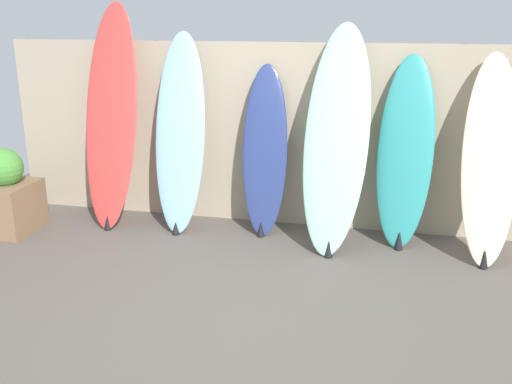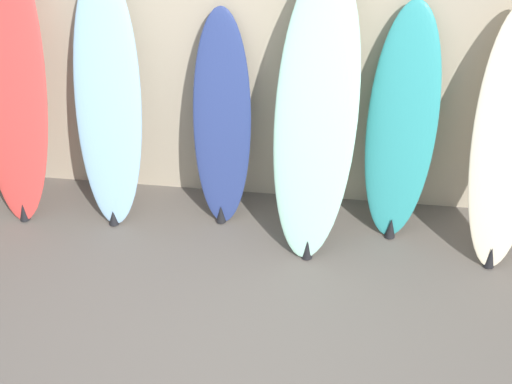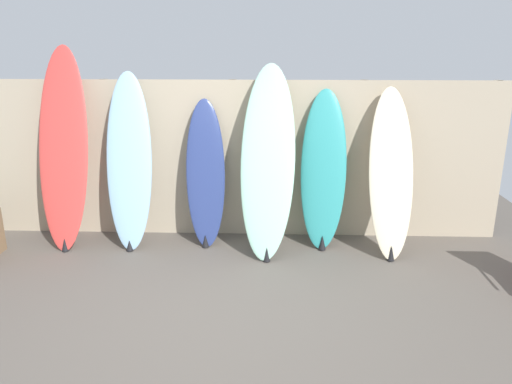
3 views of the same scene
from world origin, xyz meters
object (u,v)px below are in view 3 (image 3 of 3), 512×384
object	(u,v)px
surfboard_seafoam_3	(268,162)
surfboard_teal_4	(323,171)
surfboard_red_0	(63,150)
surfboard_navy_2	(206,175)
surfboard_cream_5	(391,174)
surfboard_skyblue_1	(129,163)

from	to	relation	value
surfboard_seafoam_3	surfboard_teal_4	size ratio (longest dim) A/B	1.16
surfboard_red_0	surfboard_navy_2	xyz separation A→B (m)	(1.52, 0.10, -0.29)
surfboard_red_0	surfboard_cream_5	bearing A→B (deg)	-1.22
surfboard_skyblue_1	surfboard_teal_4	xyz separation A→B (m)	(2.11, 0.07, -0.09)
surfboard_skyblue_1	surfboard_navy_2	xyz separation A→B (m)	(0.82, 0.08, -0.16)
surfboard_seafoam_3	surfboard_skyblue_1	bearing A→B (deg)	175.75
surfboard_navy_2	surfboard_seafoam_3	size ratio (longest dim) A/B	0.81
surfboard_skyblue_1	surfboard_navy_2	world-z (taller)	surfboard_skyblue_1
surfboard_teal_4	surfboard_cream_5	xyz separation A→B (m)	(0.69, -0.16, 0.01)
surfboard_teal_4	surfboard_cream_5	size ratio (longest dim) A/B	0.98
surfboard_navy_2	surfboard_seafoam_3	world-z (taller)	surfboard_seafoam_3
surfboard_cream_5	surfboard_red_0	bearing A→B (deg)	178.78
surfboard_seafoam_3	surfboard_navy_2	bearing A→B (deg)	164.15
surfboard_cream_5	surfboard_navy_2	bearing A→B (deg)	175.07
surfboard_navy_2	surfboard_teal_4	distance (m)	1.29
surfboard_teal_4	surfboard_cream_5	bearing A→B (deg)	-13.02
surfboard_teal_4	surfboard_cream_5	world-z (taller)	surfboard_cream_5
surfboard_skyblue_1	surfboard_cream_5	distance (m)	2.80
surfboard_skyblue_1	surfboard_red_0	bearing A→B (deg)	-178.94
surfboard_red_0	surfboard_navy_2	world-z (taller)	surfboard_red_0
surfboard_navy_2	surfboard_seafoam_3	xyz separation A→B (m)	(0.69, -0.20, 0.20)
surfboard_skyblue_1	surfboard_navy_2	distance (m)	0.83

